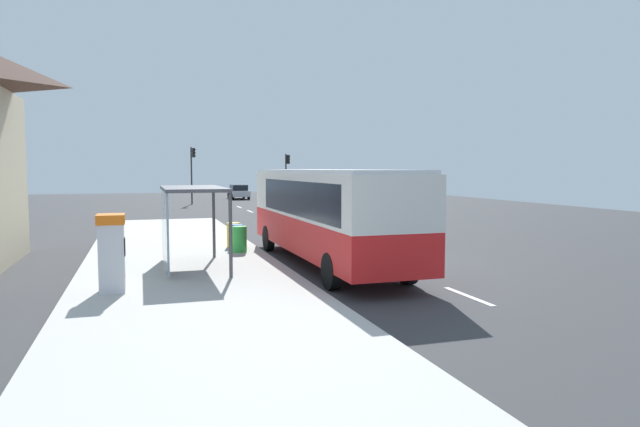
{
  "coord_description": "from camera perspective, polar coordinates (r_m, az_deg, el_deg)",
  "views": [
    {
      "loc": [
        -7.63,
        -18.37,
        3.25
      ],
      "look_at": [
        -1.0,
        2.52,
        1.5
      ],
      "focal_mm": 31.81,
      "sensor_mm": 36.0,
      "label": 1
    }
  ],
  "objects": [
    {
      "name": "ground_plane",
      "position": [
        33.42,
        -4.32,
        -1.07
      ],
      "size": [
        56.0,
        92.0,
        0.04
      ],
      "primitive_type": "cube",
      "color": "#38383A"
    },
    {
      "name": "sidewalk_platform",
      "position": [
        20.65,
        -14.02,
        -4.37
      ],
      "size": [
        6.2,
        30.0,
        0.18
      ],
      "primitive_type": "cube",
      "color": "beige",
      "rests_on": "ground"
    },
    {
      "name": "lane_stripe_seg_0",
      "position": [
        15.02,
        14.68,
        -8.05
      ],
      "size": [
        0.16,
        2.2,
        0.01
      ],
      "primitive_type": "cube",
      "color": "silver",
      "rests_on": "ground"
    },
    {
      "name": "lane_stripe_seg_1",
      "position": [
        19.35,
        6.73,
        -5.12
      ],
      "size": [
        0.16,
        2.2,
        0.01
      ],
      "primitive_type": "cube",
      "color": "silver",
      "rests_on": "ground"
    },
    {
      "name": "lane_stripe_seg_2",
      "position": [
        23.94,
        1.79,
        -3.23
      ],
      "size": [
        0.16,
        2.2,
        0.01
      ],
      "primitive_type": "cube",
      "color": "silver",
      "rests_on": "ground"
    },
    {
      "name": "lane_stripe_seg_3",
      "position": [
        28.67,
        -1.53,
        -1.94
      ],
      "size": [
        0.16,
        2.2,
        0.01
      ],
      "primitive_type": "cube",
      "color": "silver",
      "rests_on": "ground"
    },
    {
      "name": "lane_stripe_seg_4",
      "position": [
        33.48,
        -3.9,
        -1.01
      ],
      "size": [
        0.16,
        2.2,
        0.01
      ],
      "primitive_type": "cube",
      "color": "silver",
      "rests_on": "ground"
    },
    {
      "name": "lane_stripe_seg_5",
      "position": [
        38.33,
        -5.67,
        -0.32
      ],
      "size": [
        0.16,
        2.2,
        0.01
      ],
      "primitive_type": "cube",
      "color": "silver",
      "rests_on": "ground"
    },
    {
      "name": "lane_stripe_seg_6",
      "position": [
        43.22,
        -7.04,
        0.22
      ],
      "size": [
        0.16,
        2.2,
        0.01
      ],
      "primitive_type": "cube",
      "color": "silver",
      "rests_on": "ground"
    },
    {
      "name": "lane_stripe_seg_7",
      "position": [
        48.13,
        -8.14,
        0.65
      ],
      "size": [
        0.16,
        2.2,
        0.01
      ],
      "primitive_type": "cube",
      "color": "silver",
      "rests_on": "ground"
    },
    {
      "name": "bus",
      "position": [
        18.92,
        0.67,
        0.3
      ],
      "size": [
        2.59,
        11.02,
        3.21
      ],
      "color": "red",
      "rests_on": "ground"
    },
    {
      "name": "white_van",
      "position": [
        39.34,
        -3.11,
        1.77
      ],
      "size": [
        2.17,
        5.26,
        2.3
      ],
      "color": "silver",
      "rests_on": "ground"
    },
    {
      "name": "sedan_near",
      "position": [
        60.84,
        -8.2,
        2.19
      ],
      "size": [
        1.85,
        4.4,
        1.52
      ],
      "color": "#B7B7BC",
      "rests_on": "ground"
    },
    {
      "name": "ticket_machine",
      "position": [
        14.98,
        -20.22,
        -3.69
      ],
      "size": [
        0.66,
        0.76,
        1.94
      ],
      "color": "silver",
      "rests_on": "sidewalk_platform"
    },
    {
      "name": "recycling_bin_green",
      "position": [
        21.04,
        -8.09,
        -2.57
      ],
      "size": [
        0.52,
        0.52,
        0.95
      ],
      "primitive_type": "cylinder",
      "color": "green",
      "rests_on": "sidewalk_platform"
    },
    {
      "name": "recycling_bin_blue",
      "position": [
        21.73,
        -8.4,
        -2.34
      ],
      "size": [
        0.52,
        0.52,
        0.95
      ],
      "primitive_type": "cylinder",
      "color": "blue",
      "rests_on": "sidewalk_platform"
    },
    {
      "name": "recycling_bin_yellow",
      "position": [
        22.41,
        -8.69,
        -2.14
      ],
      "size": [
        0.52,
        0.52,
        0.95
      ],
      "primitive_type": "cylinder",
      "color": "yellow",
      "rests_on": "sidewalk_platform"
    },
    {
      "name": "traffic_light_near_side",
      "position": [
        53.31,
        -3.34,
        4.36
      ],
      "size": [
        0.49,
        0.28,
        4.59
      ],
      "color": "#2D2D2D",
      "rests_on": "ground"
    },
    {
      "name": "traffic_light_far_side",
      "position": [
        52.66,
        -12.71,
        4.64
      ],
      "size": [
        0.49,
        0.28,
        5.17
      ],
      "color": "#2D2D2D",
      "rests_on": "ground"
    },
    {
      "name": "bus_shelter",
      "position": [
        17.78,
        -13.64,
        0.72
      ],
      "size": [
        1.8,
        4.0,
        2.5
      ],
      "color": "#4C4C51",
      "rests_on": "sidewalk_platform"
    }
  ]
}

